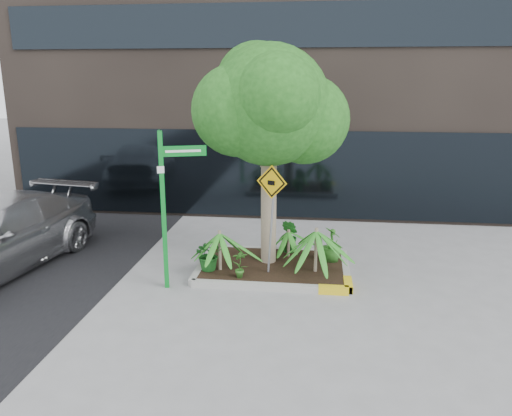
# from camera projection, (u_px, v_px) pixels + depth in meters

# --- Properties ---
(ground) EXTENTS (80.00, 80.00, 0.00)m
(ground) POSITION_uv_depth(u_px,v_px,m) (263.00, 275.00, 10.92)
(ground) COLOR gray
(ground) RESTS_ON ground
(planter) EXTENTS (3.35, 2.36, 0.15)m
(planter) POSITION_uv_depth(u_px,v_px,m) (275.00, 267.00, 11.13)
(planter) COLOR #9E9E99
(planter) RESTS_ON ground
(tree) EXTENTS (3.31, 2.94, 4.97)m
(tree) POSITION_uv_depth(u_px,v_px,m) (269.00, 105.00, 10.48)
(tree) COLOR gray
(tree) RESTS_ON ground
(palm_front) EXTENTS (1.09, 1.09, 1.22)m
(palm_front) POSITION_uv_depth(u_px,v_px,m) (316.00, 231.00, 10.50)
(palm_front) COLOR gray
(palm_front) RESTS_ON ground
(palm_left) EXTENTS (1.00, 1.00, 1.11)m
(palm_left) POSITION_uv_depth(u_px,v_px,m) (220.00, 233.00, 10.61)
(palm_left) COLOR gray
(palm_left) RESTS_ON ground
(palm_back) EXTENTS (0.72, 0.72, 0.80)m
(palm_back) POSITION_uv_depth(u_px,v_px,m) (289.00, 232.00, 11.51)
(palm_back) COLOR gray
(palm_back) RESTS_ON ground
(shrub_a) EXTENTS (0.88, 0.88, 0.71)m
(shrub_a) POSITION_uv_depth(u_px,v_px,m) (209.00, 254.00, 10.73)
(shrub_a) COLOR #165019
(shrub_a) RESTS_ON planter
(shrub_b) EXTENTS (0.57, 0.57, 0.79)m
(shrub_b) POSITION_uv_depth(u_px,v_px,m) (332.00, 244.00, 11.26)
(shrub_b) COLOR #2A691F
(shrub_b) RESTS_ON planter
(shrub_c) EXTENTS (0.38, 0.38, 0.59)m
(shrub_c) POSITION_uv_depth(u_px,v_px,m) (240.00, 264.00, 10.33)
(shrub_c) COLOR #2E6920
(shrub_c) RESTS_ON planter
(shrub_d) EXTENTS (0.63, 0.63, 0.82)m
(shrub_d) POSITION_uv_depth(u_px,v_px,m) (290.00, 236.00, 11.78)
(shrub_d) COLOR #1B5F1C
(shrub_d) RESTS_ON planter
(street_sign_post) EXTENTS (1.14, 0.92, 3.21)m
(street_sign_post) POSITION_uv_depth(u_px,v_px,m) (166.00, 193.00, 9.87)
(street_sign_post) COLOR #0B8025
(street_sign_post) RESTS_ON ground
(cattle_sign) EXTENTS (0.65, 0.33, 2.30)m
(cattle_sign) POSITION_uv_depth(u_px,v_px,m) (272.00, 201.00, 10.38)
(cattle_sign) COLOR slate
(cattle_sign) RESTS_ON ground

